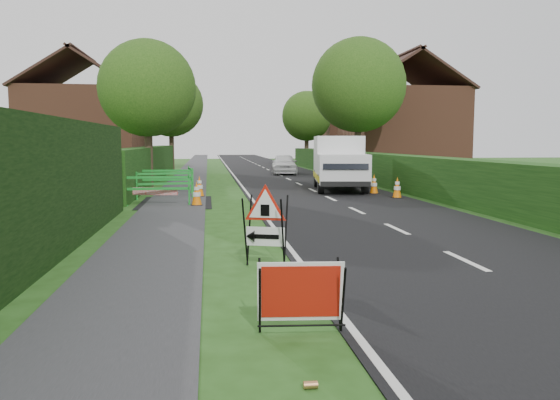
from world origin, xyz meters
TOP-DOWN VIEW (x-y plane):
  - ground at (0.00, 0.00)m, footprint 120.00×120.00m
  - road_surface at (2.50, 35.00)m, footprint 6.00×90.00m
  - footpath at (-3.00, 35.00)m, footprint 2.00×90.00m
  - hedge_west_far at (-5.00, 22.00)m, footprint 1.00×24.00m
  - hedge_east at (6.50, 16.00)m, footprint 1.20×50.00m
  - house_west at (-10.00, 30.00)m, footprint 7.50×7.40m
  - house_east_a at (11.00, 28.00)m, footprint 7.50×7.40m
  - house_east_b at (12.00, 42.00)m, footprint 7.50×7.40m
  - tree_nw at (-4.60, 18.00)m, footprint 4.40×4.40m
  - tree_ne at (6.40, 22.00)m, footprint 5.20×5.20m
  - tree_fw at (-4.60, 34.00)m, footprint 4.80×4.80m
  - tree_fe at (6.40, 38.00)m, footprint 4.20×4.20m
  - red_rect_sign at (-0.92, -2.11)m, footprint 0.96×0.63m
  - triangle_sign at (-1.01, 1.04)m, footprint 1.00×1.00m
  - works_van at (3.67, 15.09)m, footprint 2.69×5.30m
  - traffic_cone_0 at (4.98, 11.45)m, footprint 0.38×0.38m
  - traffic_cone_1 at (4.64, 13.19)m, footprint 0.38×0.38m
  - traffic_cone_2 at (5.02, 15.77)m, footprint 0.38×0.38m
  - traffic_cone_3 at (-2.28, 10.02)m, footprint 0.38×0.38m
  - traffic_cone_4 at (-2.24, 12.94)m, footprint 0.38×0.38m
  - ped_barrier_0 at (-3.53, 10.26)m, footprint 2.07×0.39m
  - ped_barrier_1 at (-3.47, 12.42)m, footprint 2.09×0.70m
  - ped_barrier_2 at (-3.58, 14.45)m, footprint 2.06×0.36m
  - ped_barrier_3 at (-2.65, 15.64)m, footprint 0.59×2.09m
  - redwhite_plank at (-3.63, 10.48)m, footprint 1.49×0.29m
  - litter_can at (-1.07, -3.45)m, footprint 0.12×0.07m
  - hatchback_car at (2.94, 26.89)m, footprint 1.91×3.97m

SIDE VIEW (x-z plane):
  - ground at x=0.00m, z-range 0.00..0.00m
  - hedge_west_far at x=-5.00m, z-range -0.90..0.90m
  - hedge_east at x=6.50m, z-range -0.75..0.75m
  - redwhite_plank at x=-3.63m, z-range -0.12..0.12m
  - litter_can at x=-1.07m, z-range -0.03..0.03m
  - road_surface at x=2.50m, z-range -0.01..0.01m
  - footpath at x=-3.00m, z-range -0.01..0.02m
  - traffic_cone_0 at x=4.98m, z-range 0.00..0.79m
  - traffic_cone_1 at x=4.64m, z-range 0.00..0.79m
  - traffic_cone_2 at x=5.02m, z-range 0.00..0.79m
  - traffic_cone_3 at x=-2.28m, z-range 0.00..0.79m
  - traffic_cone_4 at x=-2.24m, z-range 0.00..0.79m
  - red_rect_sign at x=-0.92m, z-range 0.06..0.84m
  - ped_barrier_0 at x=-3.53m, z-range 0.13..1.13m
  - ped_barrier_1 at x=-3.47m, z-range 0.13..1.13m
  - ped_barrier_2 at x=-3.58m, z-range 0.13..1.13m
  - ped_barrier_3 at x=-2.65m, z-range 0.13..1.13m
  - hatchback_car at x=2.94m, z-range 0.00..1.31m
  - triangle_sign at x=-1.01m, z-range 0.23..1.38m
  - works_van at x=3.67m, z-range 0.07..2.38m
  - house_west at x=-10.00m, z-range -1.04..6.84m
  - house_east_a at x=11.00m, z-range -1.04..6.84m
  - house_east_b at x=12.00m, z-range -1.04..6.84m
  - tree_fe at x=6.40m, z-range 1.05..7.39m
  - tree_nw at x=-4.60m, z-range 1.13..7.83m
  - tree_fw at x=-4.60m, z-range 1.21..8.45m
  - tree_ne at x=6.40m, z-range 1.28..9.07m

